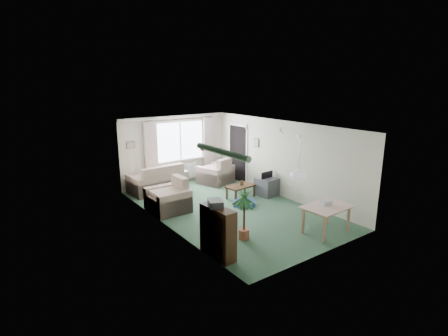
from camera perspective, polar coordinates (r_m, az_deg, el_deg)
ground at (r=10.04m, az=1.01°, el=-6.72°), size 6.50×6.50×0.00m
window at (r=12.39m, az=-7.19°, el=4.41°), size 1.80×0.03×1.30m
curtain_rod at (r=12.22m, az=-7.12°, el=7.92°), size 2.60×0.03×0.03m
curtain_left at (r=11.85m, az=-11.81°, el=2.63°), size 0.45×0.08×2.00m
curtain_right at (r=12.93m, az=-2.46°, el=3.88°), size 0.45×0.08×2.00m
radiator at (r=12.59m, az=-6.95°, el=-0.56°), size 1.20×0.10×0.55m
doorway at (r=12.60m, az=2.29°, el=2.36°), size 0.03×0.95×2.00m
pendant_lamp at (r=8.09m, az=11.99°, el=-1.20°), size 0.36×0.36×0.36m
tinsel_garland at (r=6.52m, az=-0.38°, el=2.65°), size 1.60×1.60×0.12m
bauble_cluster_a at (r=10.97m, az=3.72°, el=7.03°), size 0.20×0.20×0.20m
bauble_cluster_b at (r=10.29m, az=9.28°, el=6.40°), size 0.20×0.20×0.20m
wall_picture_back at (r=11.65m, az=-15.00°, el=3.66°), size 0.28×0.03×0.22m
wall_picture_right at (r=11.74m, az=5.31°, el=4.16°), size 0.03×0.24×0.30m
sofa at (r=11.71m, az=-10.78°, el=-1.55°), size 1.88×1.06×0.92m
armchair_corner at (r=12.40m, az=-1.40°, el=-0.38°), size 1.28×1.24×0.93m
armchair_left at (r=9.87m, az=-9.18°, el=-4.37°), size 1.01×1.06×0.94m
coffee_table at (r=10.92m, az=2.72°, el=-3.86°), size 0.95×0.60×0.41m
photo_frame at (r=10.82m, az=2.88°, el=-2.46°), size 0.12×0.03×0.16m
bookshelf at (r=7.31m, az=-1.00°, el=-10.43°), size 0.34×0.90×1.08m
hifi_box at (r=7.13m, az=-1.40°, el=-5.77°), size 0.40×0.43×0.14m
houseplant at (r=8.04m, az=3.32°, el=-7.40°), size 0.61×0.61×1.26m
dining_table at (r=8.81m, az=16.32°, el=-8.10°), size 1.08×0.74×0.66m
gift_box at (r=8.75m, az=16.31°, el=-5.52°), size 0.27×0.21×0.12m
tv_cube at (r=11.22m, az=6.99°, el=-3.02°), size 0.61×0.66×0.57m
pet_bed at (r=10.31m, az=3.37°, el=-5.78°), size 0.68×0.68×0.13m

